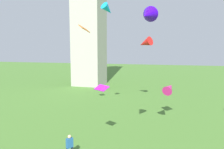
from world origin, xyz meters
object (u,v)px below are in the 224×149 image
(kite_flying_3, at_px, (145,43))
(kite_flying_5, at_px, (84,29))
(kite_flying_1, at_px, (108,9))
(kite_flying_4, at_px, (102,88))
(person_0, at_px, (70,145))
(kite_flying_7, at_px, (148,15))
(kite_flying_0, at_px, (169,88))

(kite_flying_3, relative_size, kite_flying_5, 1.53)
(kite_flying_1, relative_size, kite_flying_5, 1.10)
(kite_flying_1, relative_size, kite_flying_4, 1.41)
(kite_flying_3, height_order, kite_flying_4, kite_flying_3)
(person_0, xyz_separation_m, kite_flying_7, (5.36, 1.27, 9.30))
(kite_flying_3, height_order, kite_flying_7, kite_flying_7)
(kite_flying_3, bearing_deg, kite_flying_4, 22.65)
(person_0, relative_size, kite_flying_5, 1.11)
(kite_flying_5, bearing_deg, kite_flying_3, 164.80)
(person_0, height_order, kite_flying_7, kite_flying_7)
(kite_flying_1, height_order, kite_flying_5, kite_flying_1)
(kite_flying_0, distance_m, kite_flying_1, 10.94)
(kite_flying_1, height_order, kite_flying_4, kite_flying_1)
(kite_flying_1, distance_m, kite_flying_3, 9.16)
(kite_flying_1, distance_m, kite_flying_5, 3.63)
(person_0, distance_m, kite_flying_3, 19.17)
(kite_flying_5, xyz_separation_m, kite_flying_7, (8.41, -8.32, -0.23))
(kite_flying_0, relative_size, kite_flying_3, 0.78)
(person_0, height_order, kite_flying_3, kite_flying_3)
(kite_flying_0, bearing_deg, kite_flying_3, -46.82)
(kite_flying_3, bearing_deg, kite_flying_0, 54.08)
(kite_flying_1, bearing_deg, kite_flying_0, -148.73)
(kite_flying_3, height_order, kite_flying_5, kite_flying_5)
(kite_flying_3, xyz_separation_m, kite_flying_7, (2.22, -15.83, 1.23))
(kite_flying_0, bearing_deg, kite_flying_5, 17.00)
(kite_flying_7, bearing_deg, person_0, -156.74)
(kite_flying_0, xyz_separation_m, kite_flying_4, (-5.10, -7.25, 1.03))
(kite_flying_4, bearing_deg, kite_flying_1, -49.87)
(person_0, bearing_deg, kite_flying_1, 30.61)
(kite_flying_7, bearing_deg, kite_flying_1, 134.06)
(kite_flying_1, bearing_deg, kite_flying_7, 152.57)
(person_0, distance_m, kite_flying_5, 13.86)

